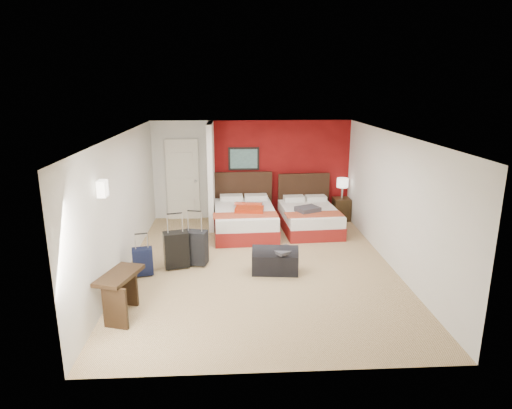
{
  "coord_description": "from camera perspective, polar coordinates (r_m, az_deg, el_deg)",
  "views": [
    {
      "loc": [
        -0.5,
        -7.83,
        3.35
      ],
      "look_at": [
        -0.03,
        0.8,
        1.0
      ],
      "focal_mm": 30.95,
      "sensor_mm": 36.0,
      "label": 1
    }
  ],
  "objects": [
    {
      "name": "bed_left",
      "position": [
        10.28,
        -1.48,
        -2.07
      ],
      "size": [
        1.47,
        2.04,
        0.59
      ],
      "primitive_type": "cube",
      "rotation": [
        0.0,
        0.0,
        0.04
      ],
      "color": "silver",
      "rests_on": "ground"
    },
    {
      "name": "ground",
      "position": [
        8.53,
        0.47,
        -7.91
      ],
      "size": [
        6.5,
        6.5,
        0.0
      ],
      "primitive_type": "plane",
      "color": "tan",
      "rests_on": "ground"
    },
    {
      "name": "duffel_bag",
      "position": [
        8.18,
        2.49,
        -7.37
      ],
      "size": [
        0.88,
        0.53,
        0.42
      ],
      "primitive_type": "cube",
      "rotation": [
        0.0,
        0.0,
        -0.1
      ],
      "color": "black",
      "rests_on": "ground"
    },
    {
      "name": "bed_right",
      "position": [
        10.54,
        6.91,
        -1.89
      ],
      "size": [
        1.37,
        1.87,
        0.54
      ],
      "primitive_type": "cube",
      "rotation": [
        0.0,
        0.0,
        0.06
      ],
      "color": "silver",
      "rests_on": "ground"
    },
    {
      "name": "suitcase_black",
      "position": [
        8.45,
        -10.26,
        -5.92
      ],
      "size": [
        0.51,
        0.39,
        0.68
      ],
      "primitive_type": "cube",
      "rotation": [
        0.0,
        0.0,
        0.26
      ],
      "color": "black",
      "rests_on": "ground"
    },
    {
      "name": "table_lamp",
      "position": [
        11.33,
        11.09,
        2.07
      ],
      "size": [
        0.38,
        0.38,
        0.51
      ],
      "primitive_type": "cylinder",
      "rotation": [
        0.0,
        0.0,
        -0.4
      ],
      "color": "silver",
      "rests_on": "nightstand"
    },
    {
      "name": "nightstand",
      "position": [
        11.46,
        10.96,
        -0.57
      ],
      "size": [
        0.42,
        0.42,
        0.57
      ],
      "primitive_type": "cube",
      "rotation": [
        0.0,
        0.0,
        0.04
      ],
      "color": "#312110",
      "rests_on": "ground"
    },
    {
      "name": "suitcase_navy",
      "position": [
        8.28,
        -14.41,
        -7.32
      ],
      "size": [
        0.39,
        0.29,
        0.49
      ],
      "primitive_type": "cube",
      "rotation": [
        0.0,
        0.0,
        0.21
      ],
      "color": "black",
      "rests_on": "ground"
    },
    {
      "name": "room_walls",
      "position": [
        9.52,
        -8.53,
        2.35
      ],
      "size": [
        5.02,
        6.52,
        2.5
      ],
      "color": "silver",
      "rests_on": "ground"
    },
    {
      "name": "jacket_bundle",
      "position": [
        10.15,
        6.7,
        -0.63
      ],
      "size": [
        0.61,
        0.56,
        0.12
      ],
      "primitive_type": "cube",
      "rotation": [
        0.0,
        0.0,
        0.44
      ],
      "color": "#3E3D43",
      "rests_on": "bed_right"
    },
    {
      "name": "desk",
      "position": [
        6.96,
        -17.06,
        -11.1
      ],
      "size": [
        0.63,
        0.91,
        0.69
      ],
      "primitive_type": "cube",
      "rotation": [
        0.0,
        0.0,
        -0.29
      ],
      "color": "black",
      "rests_on": "ground"
    },
    {
      "name": "red_suitcase_open",
      "position": [
        10.08,
        -0.91,
        -0.33
      ],
      "size": [
        0.74,
        0.94,
        0.11
      ],
      "primitive_type": "cube",
      "rotation": [
        0.0,
        0.0,
        -0.14
      ],
      "color": "#A0280D",
      "rests_on": "bed_left"
    },
    {
      "name": "entry_door",
      "position": [
        11.34,
        -9.43,
        3.18
      ],
      "size": [
        0.82,
        0.06,
        2.05
      ],
      "primitive_type": "cube",
      "color": "silver",
      "rests_on": "ground"
    },
    {
      "name": "suitcase_charcoal",
      "position": [
        8.54,
        -7.81,
        -5.69
      ],
      "size": [
        0.49,
        0.37,
        0.65
      ],
      "primitive_type": "cube",
      "rotation": [
        0.0,
        0.0,
        -0.23
      ],
      "color": "black",
      "rests_on": "ground"
    },
    {
      "name": "jacket_draped",
      "position": [
        8.06,
        3.61,
        -5.9
      ],
      "size": [
        0.52,
        0.5,
        0.05
      ],
      "primitive_type": "cube",
      "rotation": [
        0.0,
        0.0,
        0.57
      ],
      "color": "#3A393E",
      "rests_on": "duffel_bag"
    },
    {
      "name": "red_accent_panel",
      "position": [
        11.32,
        3.25,
        4.51
      ],
      "size": [
        3.5,
        0.04,
        2.5
      ],
      "primitive_type": "cube",
      "color": "maroon",
      "rests_on": "ground"
    },
    {
      "name": "partition_wall",
      "position": [
        10.66,
        -5.8,
        3.77
      ],
      "size": [
        0.12,
        1.2,
        2.5
      ],
      "primitive_type": "cube",
      "color": "silver",
      "rests_on": "ground"
    }
  ]
}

